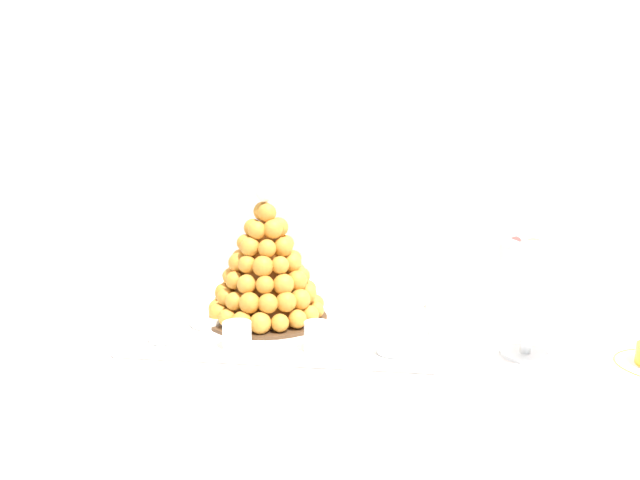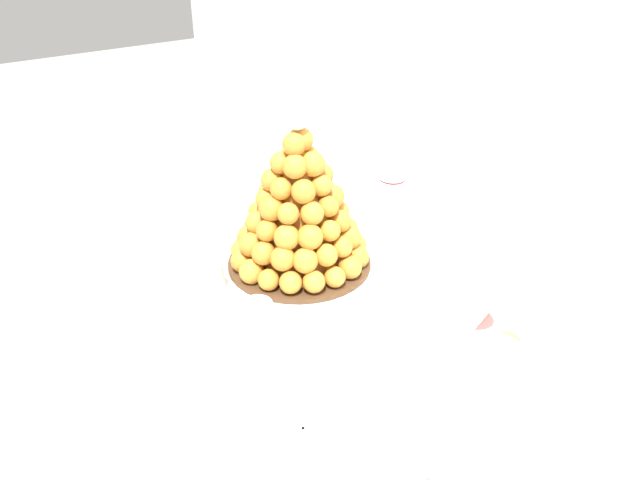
# 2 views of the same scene
# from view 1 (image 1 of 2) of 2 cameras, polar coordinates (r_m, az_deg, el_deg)

# --- Properties ---
(backdrop_wall) EXTENTS (4.80, 0.10, 2.50)m
(backdrop_wall) POSITION_cam_1_polar(r_m,az_deg,el_deg) (2.21, 5.82, 10.88)
(backdrop_wall) COLOR silver
(backdrop_wall) RESTS_ON ground_plane
(buffet_table) EXTENTS (1.59, 0.90, 0.80)m
(buffet_table) POSITION_cam_1_polar(r_m,az_deg,el_deg) (1.37, 4.13, -12.48)
(buffet_table) COLOR brown
(buffet_table) RESTS_ON ground_plane
(serving_tray) EXTENTS (0.62, 0.41, 0.02)m
(serving_tray) POSITION_cam_1_polar(r_m,az_deg,el_deg) (1.36, -2.91, -8.07)
(serving_tray) COLOR white
(serving_tray) RESTS_ON buffet_table
(croquembouche) EXTENTS (0.27, 0.27, 0.30)m
(croquembouche) POSITION_cam_1_polar(r_m,az_deg,el_deg) (1.38, -4.95, -2.63)
(croquembouche) COLOR #4C331E
(croquembouche) RESTS_ON serving_tray
(dessert_cup_left) EXTENTS (0.06, 0.06, 0.05)m
(dessert_cup_left) POSITION_cam_1_polar(r_m,az_deg,el_deg) (1.31, -14.17, -7.91)
(dessert_cup_left) COLOR silver
(dessert_cup_left) RESTS_ON serving_tray
(dessert_cup_mid_left) EXTENTS (0.06, 0.06, 0.05)m
(dessert_cup_mid_left) POSITION_cam_1_polar(r_m,az_deg,el_deg) (1.24, -7.61, -8.74)
(dessert_cup_mid_left) COLOR silver
(dessert_cup_mid_left) RESTS_ON serving_tray
(dessert_cup_centre) EXTENTS (0.05, 0.05, 0.06)m
(dessert_cup_centre) POSITION_cam_1_polar(r_m,az_deg,el_deg) (1.22, -0.29, -8.94)
(dessert_cup_centre) COLOR silver
(dessert_cup_centre) RESTS_ON serving_tray
(dessert_cup_mid_right) EXTENTS (0.06, 0.06, 0.06)m
(dessert_cup_mid_right) POSITION_cam_1_polar(r_m,az_deg,el_deg) (1.22, 6.70, -9.03)
(dessert_cup_mid_right) COLOR silver
(dessert_cup_mid_right) RESTS_ON serving_tray
(creme_brulee_ramekin) EXTENTS (0.08, 0.08, 0.02)m
(creme_brulee_ramekin) POSITION_cam_1_polar(r_m,az_deg,el_deg) (1.39, -10.05, -7.14)
(creme_brulee_ramekin) COLOR white
(creme_brulee_ramekin) RESTS_ON serving_tray
(macaron_goblet) EXTENTS (0.14, 0.14, 0.23)m
(macaron_goblet) POSITION_cam_1_polar(r_m,az_deg,el_deg) (1.25, 18.66, -3.88)
(macaron_goblet) COLOR white
(macaron_goblet) RESTS_ON buffet_table
(wine_glass) EXTENTS (0.07, 0.07, 0.17)m
(wine_glass) POSITION_cam_1_polar(r_m,az_deg,el_deg) (1.63, -4.07, -0.47)
(wine_glass) COLOR silver
(wine_glass) RESTS_ON buffet_table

